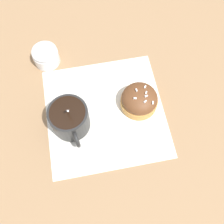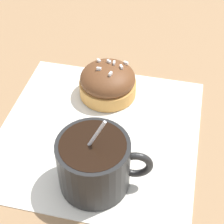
{
  "view_description": "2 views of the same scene",
  "coord_description": "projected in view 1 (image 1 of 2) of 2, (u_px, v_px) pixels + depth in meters",
  "views": [
    {
      "loc": [
        -0.05,
        -0.25,
        0.58
      ],
      "look_at": [
        0.01,
        -0.02,
        0.04
      ],
      "focal_mm": 42.0,
      "sensor_mm": 36.0,
      "label": 1
    },
    {
      "loc": [
        -0.35,
        -0.07,
        0.4
      ],
      "look_at": [
        0.01,
        -0.02,
        0.04
      ],
      "focal_mm": 60.0,
      "sensor_mm": 36.0,
      "label": 2
    }
  ],
  "objects": [
    {
      "name": "paper_napkin",
      "position": [
        105.0,
        112.0,
        0.64
      ],
      "size": [
        0.3,
        0.3,
        0.0
      ],
      "color": "white",
      "rests_on": "ground_plane"
    },
    {
      "name": "ground_plane",
      "position": [
        105.0,
        113.0,
        0.64
      ],
      "size": [
        3.0,
        3.0,
        0.0
      ],
      "primitive_type": "plane",
      "color": "#93704C"
    },
    {
      "name": "coffee_cup",
      "position": [
        70.0,
        118.0,
        0.59
      ],
      "size": [
        0.09,
        0.12,
        0.11
      ],
      "color": "black",
      "rests_on": "paper_napkin"
    },
    {
      "name": "frosted_pastry",
      "position": [
        139.0,
        100.0,
        0.62
      ],
      "size": [
        0.09,
        0.09,
        0.05
      ],
      "color": "#D19347",
      "rests_on": "paper_napkin"
    },
    {
      "name": "sugar_bowl",
      "position": [
        46.0,
        55.0,
        0.67
      ],
      "size": [
        0.07,
        0.07,
        0.05
      ],
      "color": "white",
      "rests_on": "ground_plane"
    }
  ]
}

